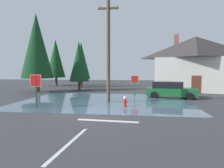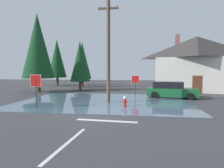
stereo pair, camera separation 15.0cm
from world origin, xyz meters
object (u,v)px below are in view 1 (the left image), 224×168
(stop_sign_near, at_px, (36,84))
(parked_car, at_px, (170,90))
(utility_pole, at_px, (108,50))
(house, at_px, (195,63))
(pine_tree_mid_left, at_px, (37,46))
(pine_tree_short_left, at_px, (81,60))
(fire_hydrant, at_px, (125,102))
(pine_tree_far_center, at_px, (56,59))
(pine_tree_tall_left, at_px, (79,61))
(stop_sign_far, at_px, (135,82))

(stop_sign_near, distance_m, parked_car, 11.89)
(utility_pole, distance_m, house, 14.20)
(pine_tree_mid_left, bearing_deg, pine_tree_short_left, 66.70)
(fire_hydrant, distance_m, house, 14.96)
(house, height_order, pine_tree_far_center, pine_tree_far_center)
(fire_hydrant, relative_size, pine_tree_tall_left, 0.12)
(stop_sign_far, bearing_deg, pine_tree_short_left, 129.74)
(stop_sign_near, height_order, pine_tree_short_left, pine_tree_short_left)
(stop_sign_near, bearing_deg, pine_tree_tall_left, 93.31)
(parked_car, bearing_deg, utility_pole, -146.49)
(pine_tree_tall_left, height_order, pine_tree_mid_left, pine_tree_mid_left)
(utility_pole, relative_size, pine_tree_mid_left, 0.86)
(fire_hydrant, xyz_separation_m, stop_sign_far, (0.63, 5.69, 1.11))
(fire_hydrant, relative_size, pine_tree_short_left, 0.11)
(parked_car, bearing_deg, fire_hydrant, -127.23)
(stop_sign_near, bearing_deg, utility_pole, 32.85)
(pine_tree_mid_left, bearing_deg, fire_hydrant, -37.06)
(pine_tree_tall_left, xyz_separation_m, pine_tree_short_left, (-1.01, 4.47, 0.35))
(parked_car, bearing_deg, stop_sign_near, -146.79)
(stop_sign_near, bearing_deg, parked_car, 33.21)
(utility_pole, bearing_deg, pine_tree_mid_left, 145.27)
(house, bearing_deg, pine_tree_mid_left, -168.34)
(house, bearing_deg, stop_sign_near, -136.34)
(stop_sign_near, height_order, pine_tree_mid_left, pine_tree_mid_left)
(house, bearing_deg, pine_tree_tall_left, -176.35)
(parked_car, distance_m, pine_tree_far_center, 21.46)
(fire_hydrant, height_order, pine_tree_far_center, pine_tree_far_center)
(stop_sign_far, bearing_deg, utility_pole, -116.93)
(house, xyz_separation_m, parked_car, (-4.15, -6.93, -2.80))
(stop_sign_near, xyz_separation_m, pine_tree_mid_left, (-4.95, 9.50, 3.80))
(stop_sign_near, xyz_separation_m, pine_tree_far_center, (-6.83, 19.34, 2.93))
(pine_tree_mid_left, bearing_deg, parked_car, -11.43)
(house, xyz_separation_m, pine_tree_far_center, (-20.91, 5.91, 1.04))
(stop_sign_far, bearing_deg, pine_tree_far_center, 137.29)
(stop_sign_far, relative_size, parked_car, 0.44)
(pine_tree_far_center, bearing_deg, pine_tree_short_left, -25.00)
(house, xyz_separation_m, pine_tree_mid_left, (-19.02, -3.93, 1.90))
(fire_hydrant, xyz_separation_m, utility_pole, (-1.42, 1.66, 3.79))
(fire_hydrant, bearing_deg, stop_sign_near, -167.95)
(stop_sign_far, relative_size, pine_tree_short_left, 0.30)
(stop_sign_near, xyz_separation_m, utility_pole, (4.54, 2.93, 2.52))
(fire_hydrant, relative_size, pine_tree_mid_left, 0.08)
(utility_pole, bearing_deg, pine_tree_tall_left, 118.82)
(parked_car, bearing_deg, pine_tree_short_left, 138.09)
(pine_tree_short_left, bearing_deg, pine_tree_far_center, 155.00)
(pine_tree_tall_left, bearing_deg, utility_pole, -61.18)
(fire_hydrant, distance_m, stop_sign_far, 5.83)
(stop_sign_far, height_order, parked_car, stop_sign_far)
(stop_sign_far, relative_size, pine_tree_mid_left, 0.22)
(pine_tree_short_left, bearing_deg, stop_sign_near, -84.16)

